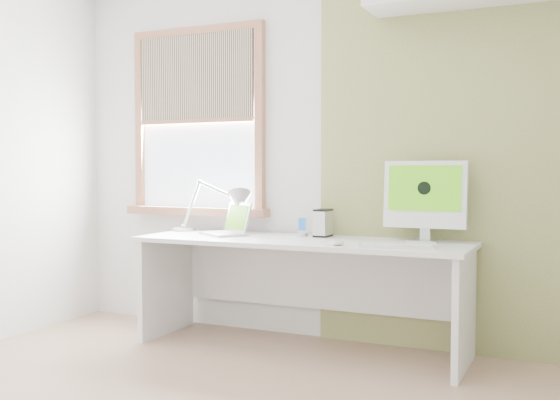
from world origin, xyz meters
The scene contains 11 objects.
room centered at (0.00, 0.00, 1.30)m, with size 4.04×3.54×2.64m.
accent_wall centered at (1.00, 1.74, 1.30)m, with size 2.00×0.02×2.60m, color #7F8F50.
window centered at (-1.00, 1.71, 1.54)m, with size 1.20×0.14×1.42m.
desk centered at (-0.01, 1.44, 0.53)m, with size 2.20×0.70×0.73m.
desk_lamp centered at (-0.64, 1.56, 0.93)m, with size 0.69×0.28×0.38m.
laptop centered at (-0.58, 1.45, 0.79)m, with size 0.41×0.39×0.23m.
phone_dock centered at (-0.07, 1.56, 0.77)m, with size 0.09×0.09×0.14m.
external_drive centered at (0.07, 1.59, 0.82)m, with size 0.09×0.15×0.19m.
imac centered at (0.76, 1.58, 1.02)m, with size 0.52×0.17×0.51m.
keyboard centered at (0.69, 1.18, 0.74)m, with size 0.45×0.20×0.02m.
mouse centered at (0.33, 1.14, 0.75)m, with size 0.06×0.11×0.03m, color white.
Camera 1 is at (1.66, -2.54, 1.18)m, focal length 42.05 mm.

